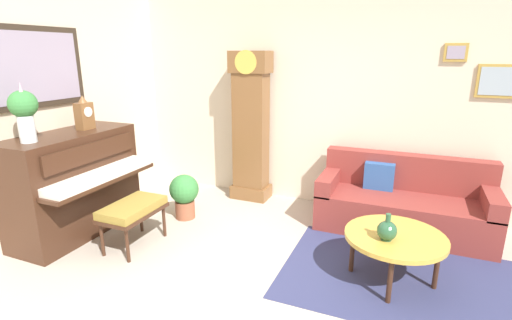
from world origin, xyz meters
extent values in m
cube|color=#B2A899|center=(0.00, 0.00, -0.05)|extent=(6.40, 6.00, 0.10)
cube|color=beige|center=(-2.60, 0.00, 1.40)|extent=(0.10, 4.90, 2.80)
cube|color=#33281E|center=(-2.54, 0.40, 1.85)|extent=(0.03, 1.10, 0.84)
cube|color=#998EA8|center=(-2.52, 0.40, 1.85)|extent=(0.01, 0.98, 0.72)
cube|color=beige|center=(0.00, 2.40, 1.40)|extent=(5.30, 0.10, 2.80)
cube|color=#B28E3D|center=(1.55, 2.33, 2.00)|extent=(0.24, 0.03, 0.20)
cube|color=#998EA8|center=(1.55, 2.32, 2.00)|extent=(0.18, 0.01, 0.14)
cube|color=#B28E3D|center=(2.05, 2.33, 1.70)|extent=(0.52, 0.03, 0.36)
cube|color=#9EB2C1|center=(2.05, 2.32, 1.70)|extent=(0.46, 0.01, 0.30)
cube|color=navy|center=(1.23, 0.79, 0.00)|extent=(2.10, 1.50, 0.01)
cube|color=#3D2316|center=(-2.25, 0.40, 0.58)|extent=(0.60, 1.44, 1.16)
cube|color=#3D2316|center=(-1.82, 0.40, 0.68)|extent=(0.28, 1.38, 0.04)
cube|color=white|center=(-1.82, 0.40, 0.74)|extent=(0.26, 1.32, 0.08)
cube|color=#3D2316|center=(-1.93, 0.40, 0.98)|extent=(0.03, 1.20, 0.20)
cube|color=#3D2316|center=(-1.42, 0.37, 0.38)|extent=(0.42, 0.70, 0.04)
cube|color=olive|center=(-1.42, 0.37, 0.44)|extent=(0.40, 0.68, 0.08)
cylinder|color=#3D2316|center=(-1.26, 0.07, 0.18)|extent=(0.04, 0.04, 0.36)
cylinder|color=#3D2316|center=(-1.26, 0.67, 0.18)|extent=(0.04, 0.04, 0.36)
cylinder|color=#3D2316|center=(-1.58, 0.07, 0.18)|extent=(0.04, 0.04, 0.36)
cylinder|color=#3D2316|center=(-1.58, 0.67, 0.18)|extent=(0.04, 0.04, 0.36)
cube|color=brown|center=(-0.84, 2.14, 0.09)|extent=(0.52, 0.34, 0.18)
cube|color=brown|center=(-0.84, 2.14, 0.89)|extent=(0.44, 0.28, 1.78)
cube|color=brown|center=(-0.84, 2.14, 1.88)|extent=(0.52, 0.32, 0.28)
cylinder|color=gold|center=(-0.84, 1.99, 1.88)|extent=(0.30, 0.02, 0.30)
cylinder|color=gold|center=(-0.84, 2.09, 0.95)|extent=(0.03, 0.03, 0.70)
cube|color=maroon|center=(1.19, 1.85, 0.21)|extent=(1.90, 0.80, 0.42)
cube|color=maroon|center=(1.19, 2.15, 0.62)|extent=(1.90, 0.20, 0.44)
cube|color=maroon|center=(0.33, 1.85, 0.50)|extent=(0.18, 0.80, 0.20)
cube|color=maroon|center=(2.05, 1.85, 0.50)|extent=(0.18, 0.80, 0.20)
cube|color=#2D5699|center=(0.89, 1.99, 0.58)|extent=(0.34, 0.12, 0.32)
cylinder|color=gold|center=(1.16, 0.75, 0.43)|extent=(0.88, 0.88, 0.04)
torus|color=#3D2316|center=(1.16, 0.75, 0.43)|extent=(0.88, 0.88, 0.04)
cylinder|color=#3D2316|center=(1.16, 1.11, 0.20)|extent=(0.04, 0.04, 0.41)
cylinder|color=#3D2316|center=(1.52, 0.75, 0.20)|extent=(0.04, 0.04, 0.41)
cylinder|color=#3D2316|center=(1.16, 0.39, 0.20)|extent=(0.04, 0.04, 0.41)
cylinder|color=#3D2316|center=(0.80, 0.75, 0.20)|extent=(0.04, 0.04, 0.41)
cube|color=brown|center=(-2.23, 0.64, 1.31)|extent=(0.12, 0.18, 0.30)
cylinder|color=white|center=(-2.17, 0.64, 1.36)|extent=(0.01, 0.11, 0.11)
cone|color=brown|center=(-2.23, 0.64, 1.50)|extent=(0.10, 0.10, 0.08)
cylinder|color=silver|center=(-2.23, -0.06, 1.29)|extent=(0.15, 0.15, 0.26)
sphere|color=#387F3D|center=(-2.23, -0.06, 1.53)|extent=(0.26, 0.26, 0.26)
cone|color=#D199B7|center=(-2.20, -0.08, 1.66)|extent=(0.06, 0.06, 0.16)
cylinder|color=#234C33|center=(1.09, 0.63, 0.45)|extent=(0.09, 0.09, 0.01)
sphere|color=#285638|center=(1.09, 0.63, 0.53)|extent=(0.17, 0.17, 0.17)
cylinder|color=#285638|center=(1.09, 0.63, 0.65)|extent=(0.04, 0.04, 0.08)
cylinder|color=#935138|center=(-1.32, 1.18, 0.11)|extent=(0.24, 0.24, 0.22)
sphere|color=#387F3D|center=(-1.32, 1.18, 0.38)|extent=(0.36, 0.36, 0.36)
camera|label=1|loc=(1.19, -2.54, 2.01)|focal=26.71mm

